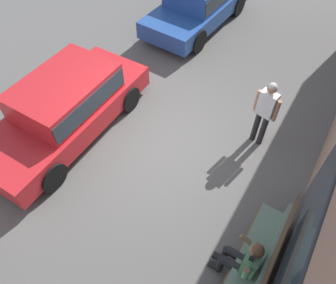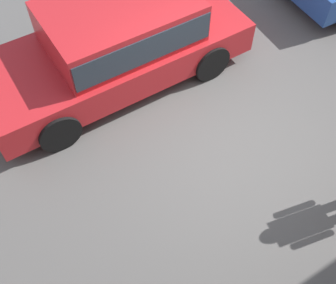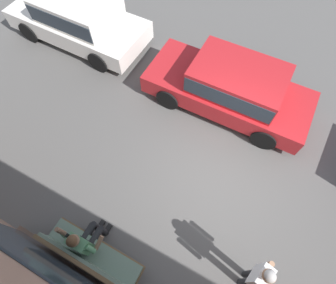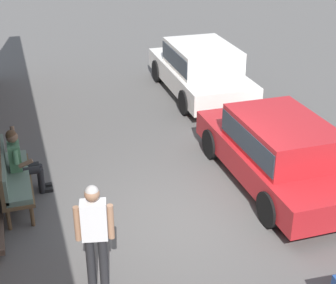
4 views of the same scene
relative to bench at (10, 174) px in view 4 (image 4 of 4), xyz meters
name	(u,v)px [view 4 (image 4 of 4)]	position (x,y,z in m)	size (l,w,h in m)	color
ground_plane	(186,219)	(-1.54, -2.90, -0.59)	(60.00, 60.00, 0.00)	#565451
bench	(10,174)	(0.00, 0.00, 0.00)	(2.00, 0.55, 1.01)	brown
person_on_phone	(21,160)	(0.24, -0.22, 0.13)	(0.73, 0.74, 1.35)	black
parked_car_mid	(278,149)	(-0.88, -5.01, 0.18)	(4.31, 1.81, 1.40)	red
parked_car_far	(201,67)	(4.24, -5.35, 0.22)	(4.39, 1.98, 1.47)	white
pedestrian_standing	(95,230)	(-2.79, -1.09, 0.44)	(0.27, 0.54, 1.73)	#232326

